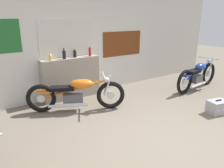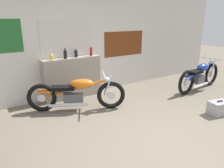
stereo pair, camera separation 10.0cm
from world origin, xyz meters
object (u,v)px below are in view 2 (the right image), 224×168
(hard_case_silver, at_px, (219,108))
(motorcycle_blue, at_px, (200,76))
(bottle_leftmost, at_px, (52,57))
(bottle_center, at_px, (76,53))
(bottle_right_center, at_px, (91,51))
(motorcycle_orange, at_px, (77,93))
(bottle_left_center, at_px, (65,54))

(hard_case_silver, bearing_deg, motorcycle_blue, 50.36)
(bottle_leftmost, relative_size, bottle_center, 0.73)
(bottle_leftmost, distance_m, bottle_right_center, 1.04)
(bottle_leftmost, bearing_deg, motorcycle_orange, -72.05)
(motorcycle_orange, relative_size, motorcycle_blue, 1.00)
(motorcycle_blue, xyz_separation_m, hard_case_silver, (-1.07, -1.29, -0.27))
(motorcycle_orange, relative_size, hard_case_silver, 4.17)
(motorcycle_orange, height_order, motorcycle_blue, motorcycle_blue)
(bottle_center, height_order, motorcycle_orange, bottle_center)
(bottle_leftmost, bearing_deg, bottle_left_center, -3.55)
(bottle_center, height_order, hard_case_silver, bottle_center)
(motorcycle_blue, bearing_deg, bottle_center, 156.03)
(bottle_left_center, xyz_separation_m, bottle_center, (0.31, 0.06, -0.02))
(bottle_center, xyz_separation_m, bottle_right_center, (0.39, -0.07, 0.02))
(hard_case_silver, bearing_deg, bottle_right_center, 122.85)
(motorcycle_orange, distance_m, hard_case_silver, 3.12)
(bottle_right_center, bearing_deg, bottle_center, 170.57)
(hard_case_silver, bearing_deg, bottle_left_center, 132.33)
(bottle_left_center, xyz_separation_m, bottle_right_center, (0.70, -0.00, 0.01))
(bottle_left_center, bearing_deg, hard_case_silver, -47.67)
(bottle_center, relative_size, motorcycle_orange, 0.11)
(motorcycle_orange, bearing_deg, bottle_center, 64.72)
(bottle_center, bearing_deg, bottle_left_center, -168.45)
(bottle_leftmost, height_order, bottle_right_center, bottle_right_center)
(bottle_left_center, xyz_separation_m, motorcycle_orange, (-0.08, -0.76, -0.77))
(bottle_right_center, bearing_deg, bottle_left_center, 179.84)
(bottle_leftmost, xyz_separation_m, bottle_left_center, (0.33, -0.02, 0.04))
(bottle_right_center, height_order, motorcycle_blue, bottle_right_center)
(bottle_center, xyz_separation_m, hard_case_silver, (2.09, -2.70, -1.00))
(motorcycle_blue, height_order, hard_case_silver, motorcycle_blue)
(bottle_right_center, relative_size, motorcycle_blue, 0.14)
(bottle_center, bearing_deg, motorcycle_orange, -115.28)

